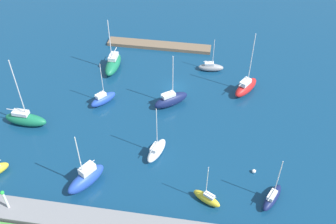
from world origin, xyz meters
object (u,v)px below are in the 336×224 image
at_px(pier_dock, 159,45).
at_px(sailboat_red_near_pier, 246,87).
at_px(sailboat_white_west_end, 156,150).
at_px(sailboat_green_lone_north, 25,119).
at_px(sailboat_green_along_channel, 113,64).
at_px(sailboat_blue_mid_basin, 86,178).
at_px(sailboat_yellow_far_south, 207,198).
at_px(sailboat_navy_center_basin, 272,197).
at_px(mooring_buoy_white, 254,171).
at_px(harbor_beacon, 5,198).
at_px(sailboat_gray_lone_south, 211,67).
at_px(sailboat_navy_east_end, 171,100).
at_px(sailboat_blue_far_north, 103,99).

xyz_separation_m(pier_dock, sailboat_red_near_pier, (-19.69, 13.42, 0.94)).
height_order(sailboat_white_west_end, sailboat_green_lone_north, sailboat_green_lone_north).
relative_size(sailboat_green_along_channel, sailboat_blue_mid_basin, 1.09).
distance_m(sailboat_yellow_far_south, sailboat_navy_center_basin, 9.75).
distance_m(pier_dock, sailboat_green_along_channel, 12.82).
bearing_deg(sailboat_green_along_channel, mooring_buoy_white, 52.24).
height_order(sailboat_yellow_far_south, mooring_buoy_white, sailboat_yellow_far_south).
bearing_deg(sailboat_green_lone_north, sailboat_red_near_pier, 23.96).
height_order(pier_dock, sailboat_white_west_end, sailboat_white_west_end).
bearing_deg(sailboat_navy_center_basin, sailboat_blue_mid_basin, 118.53).
distance_m(sailboat_green_along_channel, sailboat_navy_center_basin, 43.25).
relative_size(harbor_beacon, sailboat_yellow_far_south, 0.48).
xyz_separation_m(sailboat_gray_lone_south, sailboat_navy_center_basin, (-11.59, 31.67, 0.06)).
bearing_deg(sailboat_gray_lone_south, sailboat_white_west_end, -110.88).
xyz_separation_m(sailboat_green_along_channel, sailboat_green_lone_north, (11.18, 18.99, 0.01)).
xyz_separation_m(pier_dock, sailboat_green_along_channel, (8.10, 9.89, 0.93)).
bearing_deg(sailboat_green_along_channel, harbor_beacon, -7.38).
height_order(sailboat_gray_lone_south, sailboat_navy_center_basin, sailboat_navy_center_basin).
xyz_separation_m(sailboat_green_lone_north, sailboat_blue_mid_basin, (-14.93, 11.32, 0.16)).
distance_m(sailboat_yellow_far_south, sailboat_red_near_pier, 27.72).
distance_m(sailboat_white_west_end, mooring_buoy_white, 16.17).
bearing_deg(mooring_buoy_white, sailboat_white_west_end, -4.94).
bearing_deg(sailboat_red_near_pier, sailboat_gray_lone_south, 81.54).
bearing_deg(sailboat_red_near_pier, pier_dock, 87.17).
xyz_separation_m(sailboat_yellow_far_south, sailboat_blue_mid_basin, (18.68, -0.40, 0.57)).
bearing_deg(sailboat_gray_lone_south, sailboat_navy_east_end, -123.51).
bearing_deg(sailboat_navy_center_basin, sailboat_red_near_pier, 35.42).
height_order(sailboat_blue_mid_basin, mooring_buoy_white, sailboat_blue_mid_basin).
xyz_separation_m(sailboat_white_west_end, sailboat_red_near_pier, (-14.45, -19.00, 0.29)).
distance_m(sailboat_white_west_end, sailboat_navy_center_basin, 19.80).
xyz_separation_m(sailboat_yellow_far_south, sailboat_green_lone_north, (33.61, -11.73, 0.41)).
height_order(sailboat_yellow_far_south, sailboat_green_along_channel, sailboat_green_along_channel).
bearing_deg(mooring_buoy_white, sailboat_red_near_pier, -85.37).
bearing_deg(sailboat_white_west_end, sailboat_blue_far_north, 64.48).
xyz_separation_m(sailboat_green_along_channel, sailboat_navy_east_end, (-13.80, 9.67, 0.01)).
height_order(sailboat_white_west_end, sailboat_gray_lone_south, sailboat_white_west_end).
relative_size(pier_dock, sailboat_gray_lone_south, 3.14).
distance_m(sailboat_navy_east_end, sailboat_green_lone_north, 26.67).
relative_size(sailboat_yellow_far_south, sailboat_green_along_channel, 0.66).
xyz_separation_m(harbor_beacon, sailboat_white_west_end, (-19.03, -14.58, -2.55)).
bearing_deg(sailboat_yellow_far_south, sailboat_green_along_channel, -25.72).
bearing_deg(sailboat_blue_mid_basin, sailboat_red_near_pier, 169.62).
height_order(harbor_beacon, sailboat_blue_far_north, sailboat_blue_far_north).
bearing_deg(sailboat_yellow_far_south, sailboat_white_west_end, -13.89).
height_order(pier_dock, harbor_beacon, harbor_beacon).
distance_m(harbor_beacon, sailboat_blue_far_north, 26.91).
bearing_deg(sailboat_navy_center_basin, sailboat_white_west_end, 96.72).
bearing_deg(sailboat_white_west_end, mooring_buoy_white, -77.91).
relative_size(sailboat_green_along_channel, sailboat_blue_far_north, 1.31).
bearing_deg(pier_dock, sailboat_green_along_channel, 50.68).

